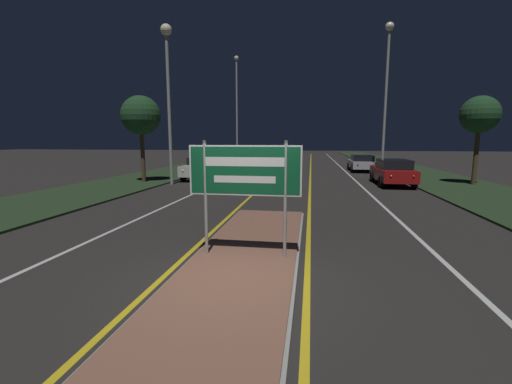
{
  "coord_description": "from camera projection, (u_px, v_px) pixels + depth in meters",
  "views": [
    {
      "loc": [
        1.36,
        -5.72,
        2.56
      ],
      "look_at": [
        0.0,
        2.75,
        1.26
      ],
      "focal_mm": 24.0,
      "sensor_mm": 36.0,
      "label": 1
    }
  ],
  "objects": [
    {
      "name": "car_receding_1",
      "position": [
        362.0,
        163.0,
        28.28
      ],
      "size": [
        1.98,
        4.38,
        1.33
      ],
      "color": "#B7B7BC",
      "rests_on": "ground_plane"
    },
    {
      "name": "lane_line_white_right",
      "position": [
        344.0,
        170.0,
        29.93
      ],
      "size": [
        0.12,
        70.0,
        0.01
      ],
      "color": "silver",
      "rests_on": "ground_plane"
    },
    {
      "name": "centre_line_yellow_left",
      "position": [
        280.0,
        169.0,
        30.8
      ],
      "size": [
        0.12,
        70.0,
        0.01
      ],
      "color": "gold",
      "rests_on": "ground_plane"
    },
    {
      "name": "verge_left",
      "position": [
        173.0,
        172.0,
        27.19
      ],
      "size": [
        5.0,
        100.0,
        0.08
      ],
      "color": "#23381E",
      "rests_on": "ground_plane"
    },
    {
      "name": "edge_line_white_right",
      "position": [
        379.0,
        170.0,
        29.46
      ],
      "size": [
        0.1,
        70.0,
        0.01
      ],
      "color": "silver",
      "rests_on": "ground_plane"
    },
    {
      "name": "roadside_palm_left",
      "position": [
        141.0,
        116.0,
        20.09
      ],
      "size": [
        2.29,
        2.29,
        5.07
      ],
      "color": "#4C3823",
      "rests_on": "verge_left"
    },
    {
      "name": "highway_sign",
      "position": [
        245.0,
        175.0,
        7.12
      ],
      "size": [
        2.38,
        0.07,
        2.46
      ],
      "color": "#9E9E99",
      "rests_on": "median_island"
    },
    {
      "name": "edge_line_white_left",
      "position": [
        217.0,
        168.0,
        31.72
      ],
      "size": [
        0.1,
        70.0,
        0.01
      ],
      "color": "silver",
      "rests_on": "ground_plane"
    },
    {
      "name": "car_receding_0",
      "position": [
        393.0,
        172.0,
        19.58
      ],
      "size": [
        1.9,
        4.52,
        1.48
      ],
      "color": "maroon",
      "rests_on": "ground_plane"
    },
    {
      "name": "verge_right",
      "position": [
        427.0,
        176.0,
        24.21
      ],
      "size": [
        5.0,
        100.0,
        0.08
      ],
      "color": "#23381E",
      "rests_on": "ground_plane"
    },
    {
      "name": "roadside_palm_right",
      "position": [
        480.0,
        115.0,
        18.8
      ],
      "size": [
        2.03,
        2.03,
        4.9
      ],
      "color": "#4C3823",
      "rests_on": "verge_right"
    },
    {
      "name": "streetlight_left_far",
      "position": [
        237.0,
        100.0,
        36.36
      ],
      "size": [
        0.48,
        0.48,
        11.29
      ],
      "color": "#9E9E99",
      "rests_on": "ground_plane"
    },
    {
      "name": "ground_plane",
      "position": [
        232.0,
        283.0,
        6.18
      ],
      "size": [
        160.0,
        160.0,
        0.0
      ],
      "primitive_type": "plane",
      "color": "#282623"
    },
    {
      "name": "car_approaching_0",
      "position": [
        203.0,
        168.0,
        22.64
      ],
      "size": [
        1.9,
        4.33,
        1.43
      ],
      "color": "silver",
      "rests_on": "ground_plane"
    },
    {
      "name": "centre_line_yellow_right",
      "position": [
        311.0,
        169.0,
        30.38
      ],
      "size": [
        0.12,
        70.0,
        0.01
      ],
      "color": "gold",
      "rests_on": "ground_plane"
    },
    {
      "name": "lane_line_white_left",
      "position": [
        249.0,
        168.0,
        31.25
      ],
      "size": [
        0.12,
        70.0,
        0.01
      ],
      "color": "silver",
      "rests_on": "ground_plane"
    },
    {
      "name": "streetlight_right_near",
      "position": [
        387.0,
        76.0,
        23.54
      ],
      "size": [
        0.58,
        0.58,
        10.44
      ],
      "color": "#9E9E99",
      "rests_on": "ground_plane"
    },
    {
      "name": "median_island",
      "position": [
        245.0,
        258.0,
        7.4
      ],
      "size": [
        2.31,
        9.62,
        0.1
      ],
      "color": "#999993",
      "rests_on": "ground_plane"
    },
    {
      "name": "streetlight_left_near",
      "position": [
        168.0,
        73.0,
        19.04
      ],
      "size": [
        0.63,
        0.63,
        8.85
      ],
      "color": "#9E9E99",
      "rests_on": "ground_plane"
    }
  ]
}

